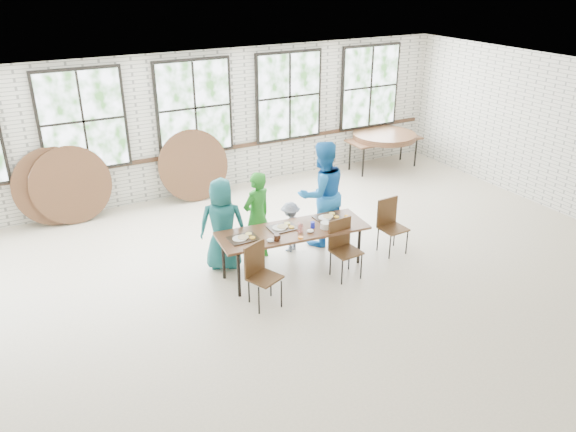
% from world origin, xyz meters
% --- Properties ---
extents(room, '(12.00, 12.00, 12.00)m').
position_xyz_m(room, '(0.00, 4.44, 1.83)').
color(room, beige).
rests_on(room, ground).
extents(dining_table, '(2.47, 1.03, 0.74)m').
position_xyz_m(dining_table, '(0.15, 0.51, 0.69)').
color(dining_table, brown).
rests_on(dining_table, ground).
extents(chair_near_left, '(0.54, 0.54, 0.95)m').
position_xyz_m(chair_near_left, '(-0.73, -0.09, 0.56)').
color(chair_near_left, '#472D17').
rests_on(chair_near_left, ground).
extents(chair_near_right, '(0.45, 0.43, 0.95)m').
position_xyz_m(chair_near_right, '(0.78, 0.03, 0.56)').
color(chair_near_right, '#472D17').
rests_on(chair_near_right, ground).
extents(chair_spare, '(0.44, 0.42, 0.95)m').
position_xyz_m(chair_spare, '(1.95, 0.35, 0.56)').
color(chair_spare, '#472D17').
rests_on(chair_spare, ground).
extents(adult_teal, '(0.88, 0.75, 1.53)m').
position_xyz_m(adult_teal, '(-0.78, 1.16, 0.77)').
color(adult_teal, '#1B5C67').
rests_on(adult_teal, ground).
extents(adult_green, '(0.65, 0.53, 1.55)m').
position_xyz_m(adult_green, '(-0.17, 1.16, 0.77)').
color(adult_green, '#227F21').
rests_on(adult_green, ground).
extents(toddler, '(0.66, 0.53, 0.89)m').
position_xyz_m(toddler, '(0.45, 1.16, 0.45)').
color(toddler, '#162646').
rests_on(toddler, ground).
extents(adult_blue, '(0.91, 0.71, 1.88)m').
position_xyz_m(adult_blue, '(1.07, 1.16, 0.94)').
color(adult_blue, blue).
rests_on(adult_blue, ground).
extents(storage_table, '(1.82, 0.79, 0.74)m').
position_xyz_m(storage_table, '(4.48, 3.85, 0.69)').
color(storage_table, brown).
rests_on(storage_table, ground).
extents(tabletop_clutter, '(1.99, 0.57, 0.11)m').
position_xyz_m(tabletop_clutter, '(0.21, 0.48, 0.77)').
color(tabletop_clutter, black).
rests_on(tabletop_clutter, dining_table).
extents(round_tops_stacked, '(1.50, 1.50, 0.13)m').
position_xyz_m(round_tops_stacked, '(4.48, 3.85, 0.80)').
color(round_tops_stacked, brown).
rests_on(round_tops_stacked, storage_table).
extents(round_tops_leaning, '(4.22, 0.47, 1.48)m').
position_xyz_m(round_tops_leaning, '(-1.91, 4.22, 0.73)').
color(round_tops_leaning, brown).
rests_on(round_tops_leaning, ground).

